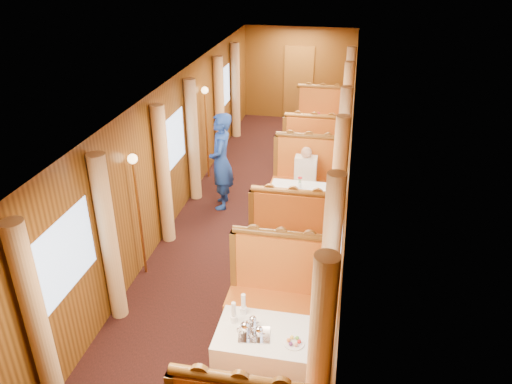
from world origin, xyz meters
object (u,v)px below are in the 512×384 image
(table_near, at_px, (264,358))
(steward, at_px, (221,161))
(rose_vase_mid, at_px, (300,181))
(rose_vase_far, at_px, (318,115))
(teapot_right, at_px, (259,334))
(banquette_mid_fwd, at_px, (293,237))
(banquette_mid_aft, at_px, (306,181))
(teapot_left, at_px, (245,331))
(teapot_back, at_px, (253,323))
(passenger, at_px, (305,172))
(table_mid, at_px, (300,209))
(tea_tray, at_px, (254,335))
(fruit_plate, at_px, (294,342))
(banquette_far_fwd, at_px, (313,152))
(banquette_near_aft, at_px, (278,297))
(banquette_far_aft, at_px, (320,122))
(table_far, at_px, (317,138))

(table_near, xyz_separation_m, steward, (-1.53, 4.04, 0.54))
(rose_vase_mid, xyz_separation_m, rose_vase_far, (0.02, 3.54, 0.00))
(table_near, height_order, teapot_right, teapot_right)
(banquette_mid_fwd, xyz_separation_m, banquette_mid_aft, (0.00, 2.03, 0.00))
(banquette_mid_fwd, xyz_separation_m, teapot_left, (-0.19, -2.58, 0.40))
(teapot_back, relative_size, passenger, 0.19)
(rose_vase_mid, height_order, steward, steward)
(rose_vase_mid, bearing_deg, teapot_right, -90.34)
(table_mid, distance_m, banquette_mid_fwd, 1.02)
(banquette_mid_fwd, relative_size, teapot_back, 9.48)
(tea_tray, xyz_separation_m, rose_vase_mid, (0.08, 3.55, 0.17))
(fruit_plate, distance_m, rose_vase_far, 7.13)
(table_mid, bearing_deg, fruit_plate, -84.69)
(teapot_back, bearing_deg, table_mid, 79.47)
(teapot_left, relative_size, teapot_right, 1.16)
(passenger, bearing_deg, rose_vase_mid, -91.38)
(banquette_far_fwd, bearing_deg, teapot_left, -91.82)
(steward, xyz_separation_m, passenger, (1.53, 0.22, -0.17))
(table_near, distance_m, steward, 4.35)
(table_mid, height_order, banquette_far_fwd, banquette_far_fwd)
(banquette_near_aft, xyz_separation_m, teapot_left, (-0.19, -1.11, 0.40))
(banquette_mid_aft, bearing_deg, teapot_left, -92.40)
(banquette_mid_fwd, distance_m, teapot_right, 2.62)
(teapot_left, distance_m, steward, 4.34)
(banquette_mid_fwd, distance_m, banquette_far_aft, 5.53)
(rose_vase_far, bearing_deg, fruit_plate, -87.34)
(tea_tray, bearing_deg, steward, 109.22)
(table_mid, height_order, banquette_mid_aft, banquette_mid_aft)
(tea_tray, xyz_separation_m, teapot_left, (-0.09, -0.02, 0.06))
(steward, bearing_deg, banquette_mid_aft, 96.54)
(table_near, height_order, rose_vase_far, rose_vase_far)
(banquette_near_aft, distance_m, fruit_plate, 1.22)
(table_near, bearing_deg, banquette_mid_fwd, 90.00)
(table_near, distance_m, teapot_back, 0.46)
(table_far, xyz_separation_m, steward, (-1.53, -2.96, 0.54))
(teapot_left, height_order, rose_vase_far, rose_vase_far)
(banquette_far_fwd, height_order, banquette_far_aft, same)
(table_near, bearing_deg, banquette_near_aft, 90.00)
(table_far, distance_m, steward, 3.38)
(rose_vase_far, bearing_deg, banquette_mid_fwd, -90.06)
(banquette_near_aft, bearing_deg, banquette_far_fwd, 90.00)
(banquette_far_fwd, relative_size, rose_vase_mid, 3.72)
(steward, bearing_deg, table_mid, 59.92)
(table_mid, bearing_deg, rose_vase_far, 89.93)
(banquette_near_aft, height_order, banquette_far_aft, same)
(tea_tray, height_order, teapot_right, teapot_right)
(fruit_plate, bearing_deg, banquette_mid_aft, 94.15)
(banquette_far_fwd, distance_m, rose_vase_far, 1.15)
(teapot_back, bearing_deg, tea_tray, -80.41)
(banquette_mid_aft, relative_size, passenger, 1.76)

